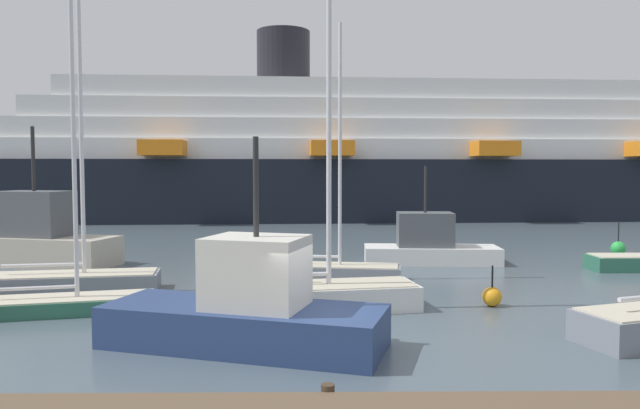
{
  "coord_description": "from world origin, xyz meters",
  "views": [
    {
      "loc": [
        -0.26,
        -13.98,
        4.35
      ],
      "look_at": [
        0.0,
        8.33,
        3.07
      ],
      "focal_mm": 33.38,
      "sensor_mm": 36.0,
      "label": 1
    }
  ],
  "objects_px": {
    "fishing_boat_1": "(248,310)",
    "channel_buoy_1": "(618,248)",
    "sailboat_1": "(312,294)",
    "sailboat_5": "(62,299)",
    "sailboat_3": "(328,268)",
    "fishing_boat_3": "(30,239)",
    "cruise_ship": "(466,159)",
    "sailboat_2": "(70,277)",
    "channel_buoy_0": "(492,296)",
    "fishing_boat_2": "(429,245)"
  },
  "relations": [
    {
      "from": "channel_buoy_1",
      "to": "sailboat_1",
      "type": "bearing_deg",
      "value": -142.98
    },
    {
      "from": "fishing_boat_2",
      "to": "channel_buoy_1",
      "type": "distance_m",
      "value": 10.52
    },
    {
      "from": "fishing_boat_1",
      "to": "cruise_ship",
      "type": "distance_m",
      "value": 44.61
    },
    {
      "from": "fishing_boat_2",
      "to": "cruise_ship",
      "type": "height_order",
      "value": "cruise_ship"
    },
    {
      "from": "fishing_boat_2",
      "to": "channel_buoy_1",
      "type": "bearing_deg",
      "value": -163.21
    },
    {
      "from": "fishing_boat_2",
      "to": "sailboat_2",
      "type": "bearing_deg",
      "value": 28.15
    },
    {
      "from": "sailboat_2",
      "to": "sailboat_3",
      "type": "bearing_deg",
      "value": 4.82
    },
    {
      "from": "channel_buoy_0",
      "to": "sailboat_3",
      "type": "bearing_deg",
      "value": 137.72
    },
    {
      "from": "fishing_boat_3",
      "to": "cruise_ship",
      "type": "distance_m",
      "value": 39.72
    },
    {
      "from": "sailboat_2",
      "to": "channel_buoy_0",
      "type": "height_order",
      "value": "sailboat_2"
    },
    {
      "from": "sailboat_2",
      "to": "fishing_boat_2",
      "type": "distance_m",
      "value": 15.57
    },
    {
      "from": "fishing_boat_3",
      "to": "channel_buoy_1",
      "type": "relative_size",
      "value": 5.07
    },
    {
      "from": "sailboat_2",
      "to": "cruise_ship",
      "type": "relative_size",
      "value": 0.12
    },
    {
      "from": "sailboat_2",
      "to": "fishing_boat_1",
      "type": "bearing_deg",
      "value": -52.52
    },
    {
      "from": "sailboat_5",
      "to": "sailboat_3",
      "type": "bearing_deg",
      "value": 20.36
    },
    {
      "from": "sailboat_5",
      "to": "channel_buoy_1",
      "type": "bearing_deg",
      "value": 14.66
    },
    {
      "from": "fishing_boat_2",
      "to": "channel_buoy_0",
      "type": "distance_m",
      "value": 8.92
    },
    {
      "from": "sailboat_3",
      "to": "channel_buoy_1",
      "type": "distance_m",
      "value": 16.47
    },
    {
      "from": "sailboat_3",
      "to": "cruise_ship",
      "type": "height_order",
      "value": "cruise_ship"
    },
    {
      "from": "sailboat_5",
      "to": "fishing_boat_3",
      "type": "bearing_deg",
      "value": 107.19
    },
    {
      "from": "channel_buoy_1",
      "to": "cruise_ship",
      "type": "xyz_separation_m",
      "value": [
        -1.26,
        25.71,
        5.08
      ]
    },
    {
      "from": "fishing_boat_1",
      "to": "channel_buoy_1",
      "type": "height_order",
      "value": "fishing_boat_1"
    },
    {
      "from": "channel_buoy_0",
      "to": "cruise_ship",
      "type": "height_order",
      "value": "cruise_ship"
    },
    {
      "from": "sailboat_3",
      "to": "cruise_ship",
      "type": "relative_size",
      "value": 0.1
    },
    {
      "from": "channel_buoy_0",
      "to": "channel_buoy_1",
      "type": "bearing_deg",
      "value": 48.84
    },
    {
      "from": "sailboat_2",
      "to": "fishing_boat_1",
      "type": "height_order",
      "value": "sailboat_2"
    },
    {
      "from": "sailboat_3",
      "to": "fishing_boat_1",
      "type": "distance_m",
      "value": 9.28
    },
    {
      "from": "cruise_ship",
      "to": "sailboat_1",
      "type": "bearing_deg",
      "value": -114.15
    },
    {
      "from": "channel_buoy_0",
      "to": "sailboat_5",
      "type": "bearing_deg",
      "value": -176.88
    },
    {
      "from": "sailboat_1",
      "to": "fishing_boat_3",
      "type": "distance_m",
      "value": 16.02
    },
    {
      "from": "sailboat_3",
      "to": "channel_buoy_0",
      "type": "height_order",
      "value": "sailboat_3"
    },
    {
      "from": "fishing_boat_3",
      "to": "fishing_boat_2",
      "type": "bearing_deg",
      "value": 14.95
    },
    {
      "from": "sailboat_1",
      "to": "channel_buoy_1",
      "type": "height_order",
      "value": "sailboat_1"
    },
    {
      "from": "fishing_boat_1",
      "to": "cruise_ship",
      "type": "xyz_separation_m",
      "value": [
        16.02,
        41.39,
        4.52
      ]
    },
    {
      "from": "sailboat_2",
      "to": "fishing_boat_3",
      "type": "distance_m",
      "value": 7.78
    },
    {
      "from": "sailboat_2",
      "to": "sailboat_3",
      "type": "xyz_separation_m",
      "value": [
        9.3,
        2.3,
        -0.06
      ]
    },
    {
      "from": "sailboat_1",
      "to": "channel_buoy_0",
      "type": "relative_size",
      "value": 7.74
    },
    {
      "from": "fishing_boat_2",
      "to": "channel_buoy_0",
      "type": "xyz_separation_m",
      "value": [
        0.3,
        -8.9,
        -0.55
      ]
    },
    {
      "from": "fishing_boat_1",
      "to": "channel_buoy_1",
      "type": "distance_m",
      "value": 23.34
    },
    {
      "from": "sailboat_1",
      "to": "fishing_boat_2",
      "type": "height_order",
      "value": "sailboat_1"
    },
    {
      "from": "sailboat_3",
      "to": "cruise_ship",
      "type": "xyz_separation_m",
      "value": [
        13.79,
        32.39,
        4.98
      ]
    },
    {
      "from": "fishing_boat_1",
      "to": "fishing_boat_2",
      "type": "bearing_deg",
      "value": 78.67
    },
    {
      "from": "sailboat_3",
      "to": "channel_buoy_1",
      "type": "xyz_separation_m",
      "value": [
        15.05,
        6.68,
        -0.1
      ]
    },
    {
      "from": "channel_buoy_0",
      "to": "channel_buoy_1",
      "type": "distance_m",
      "value": 15.07
    },
    {
      "from": "sailboat_5",
      "to": "fishing_boat_2",
      "type": "relative_size",
      "value": 1.56
    },
    {
      "from": "sailboat_3",
      "to": "sailboat_5",
      "type": "bearing_deg",
      "value": -138.65
    },
    {
      "from": "channel_buoy_1",
      "to": "sailboat_3",
      "type": "bearing_deg",
      "value": -156.06
    },
    {
      "from": "fishing_boat_3",
      "to": "channel_buoy_1",
      "type": "height_order",
      "value": "fishing_boat_3"
    },
    {
      "from": "sailboat_1",
      "to": "sailboat_3",
      "type": "distance_m",
      "value": 5.18
    },
    {
      "from": "fishing_boat_3",
      "to": "sailboat_5",
      "type": "bearing_deg",
      "value": -45.68
    }
  ]
}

